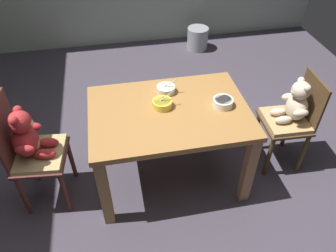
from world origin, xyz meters
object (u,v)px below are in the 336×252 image
Objects in this scene: metal_pail at (198,38)px; porridge_bowl_cream_far_center at (166,89)px; teddy_chair_near_right at (292,112)px; porridge_bowl_yellow_center at (162,104)px; teddy_chair_near_left at (30,144)px; porridge_bowl_white_near_right at (223,102)px; dining_table at (169,122)px.

porridge_bowl_cream_far_center is at bearing -112.72° from metal_pail.
teddy_chair_near_right is 2.21m from metal_pail.
teddy_chair_near_right is 1.07m from porridge_bowl_yellow_center.
teddy_chair_near_left is 1.11× the size of teddy_chair_near_right.
porridge_bowl_white_near_right is 0.50× the size of metal_pail.
porridge_bowl_yellow_center is at bearing 130.74° from dining_table.
teddy_chair_near_left is at bearing 179.98° from porridge_bowl_white_near_right.
teddy_chair_near_right is 2.85× the size of metal_pail.
teddy_chair_near_left is at bearing -178.87° from dining_table.
porridge_bowl_cream_far_center reaches higher than dining_table.
metal_pail is at bearing 67.59° from porridge_bowl_yellow_center.
porridge_bowl_yellow_center is (-0.04, 0.05, 0.14)m from dining_table.
dining_table is 7.76× the size of porridge_bowl_cream_far_center.
dining_table is 1.38× the size of teddy_chair_near_right.
porridge_bowl_yellow_center reaches higher than dining_table.
porridge_bowl_yellow_center is 2.35m from metal_pail.
porridge_bowl_cream_far_center is 2.16m from metal_pail.
dining_table is at bearing 6.82° from teddy_chair_near_left.
teddy_chair_near_left is 2.02m from teddy_chair_near_right.
teddy_chair_near_right is at bearing 5.81° from teddy_chair_near_left.
dining_table reaches higher than metal_pail.
dining_table is 7.80× the size of porridge_bowl_white_near_right.
teddy_chair_near_left reaches higher than teddy_chair_near_right.
dining_table is at bearing 177.07° from porridge_bowl_white_near_right.
teddy_chair_near_right is 5.65× the size of porridge_bowl_white_near_right.
teddy_chair_near_left reaches higher than porridge_bowl_cream_far_center.
porridge_bowl_white_near_right is (-0.61, -0.01, 0.19)m from teddy_chair_near_right.
porridge_bowl_yellow_center is at bearing -108.97° from porridge_bowl_cream_far_center.
dining_table is 1.01m from teddy_chair_near_left.
teddy_chair_near_left is 6.26× the size of porridge_bowl_white_near_right.
porridge_bowl_white_near_right reaches higher than metal_pail.
teddy_chair_near_left is (-1.01, -0.02, -0.02)m from dining_table.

